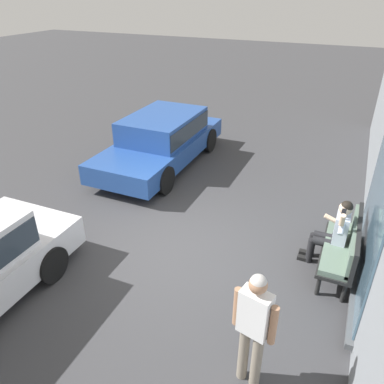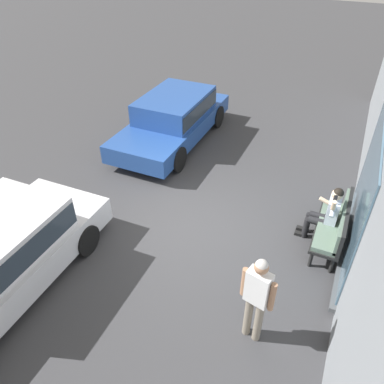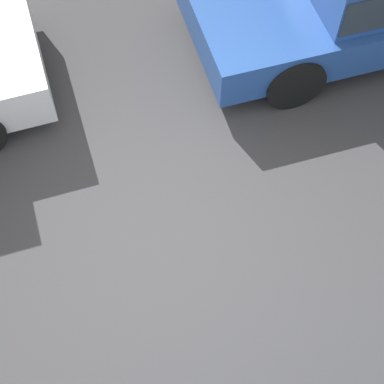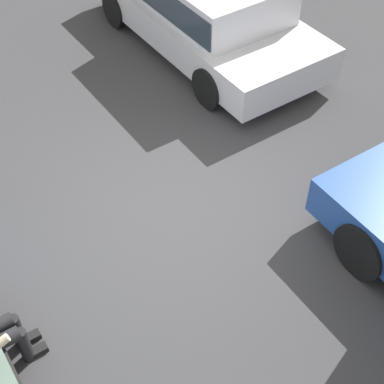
{
  "view_description": "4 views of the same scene",
  "coord_description": "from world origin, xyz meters",
  "px_view_note": "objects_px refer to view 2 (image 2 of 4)",
  "views": [
    {
      "loc": [
        5.03,
        2.6,
        4.42
      ],
      "look_at": [
        -0.4,
        0.18,
        1.11
      ],
      "focal_mm": 35.0,
      "sensor_mm": 36.0,
      "label": 1
    },
    {
      "loc": [
        5.58,
        2.6,
        5.49
      ],
      "look_at": [
        -0.01,
        0.06,
        0.95
      ],
      "focal_mm": 35.0,
      "sensor_mm": 36.0,
      "label": 2
    },
    {
      "loc": [
        0.38,
        2.6,
        5.34
      ],
      "look_at": [
        -0.3,
        0.3,
        1.22
      ],
      "focal_mm": 55.0,
      "sensor_mm": 36.0,
      "label": 3
    },
    {
      "loc": [
        -4.28,
        2.6,
        5.47
      ],
      "look_at": [
        -0.73,
        0.25,
        1.08
      ],
      "focal_mm": 55.0,
      "sensor_mm": 36.0,
      "label": 4
    }
  ],
  "objects_px": {
    "bench": "(336,225)",
    "person_on_phone": "(327,213)",
    "parked_car_near": "(174,116)",
    "pedestrian_standing": "(257,294)"
  },
  "relations": [
    {
      "from": "person_on_phone",
      "to": "pedestrian_standing",
      "type": "distance_m",
      "value": 2.89
    },
    {
      "from": "bench",
      "to": "person_on_phone",
      "type": "relative_size",
      "value": 1.26
    },
    {
      "from": "bench",
      "to": "pedestrian_standing",
      "type": "relative_size",
      "value": 0.96
    },
    {
      "from": "person_on_phone",
      "to": "pedestrian_standing",
      "type": "relative_size",
      "value": 0.76
    },
    {
      "from": "bench",
      "to": "pedestrian_standing",
      "type": "xyz_separation_m",
      "value": [
        2.67,
        -0.88,
        0.47
      ]
    },
    {
      "from": "parked_car_near",
      "to": "pedestrian_standing",
      "type": "xyz_separation_m",
      "value": [
        5.43,
        4.1,
        0.26
      ]
    },
    {
      "from": "bench",
      "to": "person_on_phone",
      "type": "distance_m",
      "value": 0.29
    },
    {
      "from": "parked_car_near",
      "to": "bench",
      "type": "bearing_deg",
      "value": 61.0
    },
    {
      "from": "bench",
      "to": "parked_car_near",
      "type": "xyz_separation_m",
      "value": [
        -2.76,
        -4.98,
        0.21
      ]
    },
    {
      "from": "person_on_phone",
      "to": "parked_car_near",
      "type": "xyz_separation_m",
      "value": [
        -2.63,
        -4.76,
        0.08
      ]
    }
  ]
}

